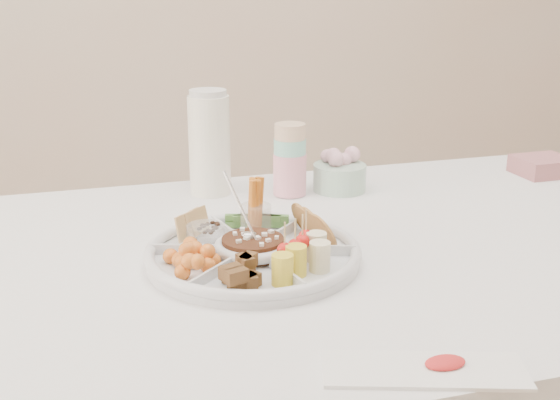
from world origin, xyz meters
name	(u,v)px	position (x,y,z in m)	size (l,w,h in m)	color
party_tray	(253,250)	(-0.28, -0.03, 0.78)	(0.38, 0.38, 0.04)	white
bean_dip	(253,246)	(-0.28, -0.03, 0.79)	(0.11, 0.11, 0.04)	black
tortillas	(315,227)	(-0.15, -0.01, 0.80)	(0.09, 0.09, 0.05)	olive
carrot_cucumber	(257,205)	(-0.24, 0.09, 0.82)	(0.12, 0.12, 0.11)	orange
pita_raisins	(195,226)	(-0.37, 0.06, 0.80)	(0.10, 0.10, 0.05)	tan
cherries	(184,257)	(-0.41, -0.06, 0.79)	(0.12, 0.12, 0.05)	#FFAF44
granola_chunks	(248,273)	(-0.32, -0.16, 0.79)	(0.09, 0.09, 0.04)	brown
banana_tomato	(317,245)	(-0.19, -0.13, 0.82)	(0.12, 0.12, 0.10)	#E4E177
cup_stack	(290,150)	(-0.10, 0.33, 0.86)	(0.08, 0.08, 0.21)	silver
thermos	(209,142)	(-0.27, 0.39, 0.88)	(0.10, 0.10, 0.25)	white
flower_bowl	(340,171)	(0.03, 0.33, 0.80)	(0.13, 0.13, 0.09)	silver
napkin_stack	(543,166)	(0.58, 0.31, 0.78)	(0.13, 0.12, 0.04)	#B06B70
placemat	(424,370)	(-0.15, -0.45, 0.76)	(0.26, 0.09, 0.01)	white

